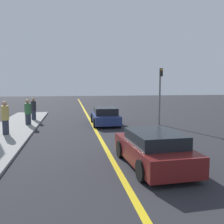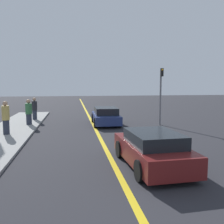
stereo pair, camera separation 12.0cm
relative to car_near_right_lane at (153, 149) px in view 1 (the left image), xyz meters
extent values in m
cube|color=gold|center=(-1.29, 9.87, -0.61)|extent=(0.20, 60.00, 0.01)
cube|color=maroon|center=(0.00, 0.05, -0.11)|extent=(1.98, 4.11, 0.65)
cube|color=black|center=(0.00, -0.16, 0.43)|extent=(1.67, 2.29, 0.42)
cylinder|color=black|center=(-0.91, 1.25, -0.29)|extent=(0.26, 0.67, 0.66)
cylinder|color=black|center=(0.77, 1.34, -0.29)|extent=(0.26, 0.67, 0.66)
cylinder|color=black|center=(-0.77, -1.25, -0.29)|extent=(0.26, 0.67, 0.66)
cylinder|color=black|center=(0.91, -1.16, -0.29)|extent=(0.26, 0.67, 0.66)
cube|color=navy|center=(-0.39, 9.29, -0.15)|extent=(1.79, 3.98, 0.58)
cube|color=black|center=(-0.39, 9.09, 0.38)|extent=(1.55, 2.20, 0.47)
cylinder|color=black|center=(-1.19, 10.53, -0.29)|extent=(0.23, 0.66, 0.66)
cylinder|color=black|center=(0.44, 10.50, -0.29)|extent=(0.23, 0.66, 0.66)
cylinder|color=black|center=(-1.23, 8.08, -0.29)|extent=(0.23, 0.66, 0.66)
cylinder|color=black|center=(0.40, 8.05, -0.29)|extent=(0.23, 0.66, 0.66)
cylinder|color=#282D3D|center=(-6.35, 6.16, -0.11)|extent=(0.34, 0.34, 0.79)
cylinder|color=tan|center=(-6.35, 6.16, 0.68)|extent=(0.40, 0.40, 0.79)
sphere|color=tan|center=(-6.35, 6.16, 1.20)|extent=(0.26, 0.26, 0.26)
cylinder|color=#282D3D|center=(-5.67, 9.40, -0.14)|extent=(0.37, 0.37, 0.72)
cylinder|color=#336B3D|center=(-5.67, 9.40, 0.58)|extent=(0.44, 0.44, 0.72)
sphere|color=tan|center=(-5.67, 9.40, 1.09)|extent=(0.28, 0.28, 0.28)
cylinder|color=#282D3D|center=(-5.63, 11.79, -0.14)|extent=(0.34, 0.34, 0.72)
cylinder|color=#232328|center=(-5.63, 11.79, 0.58)|extent=(0.40, 0.40, 0.72)
sphere|color=tan|center=(-5.63, 11.79, 1.07)|extent=(0.26, 0.26, 0.26)
cylinder|color=slate|center=(3.35, 8.47, 1.35)|extent=(0.12, 0.12, 3.94)
cube|color=black|center=(3.35, 8.29, 3.04)|extent=(0.18, 0.18, 0.55)
sphere|color=orange|center=(3.35, 8.20, 3.21)|extent=(0.14, 0.14, 0.14)
camera|label=1|loc=(-2.83, -8.13, 2.27)|focal=40.00mm
camera|label=2|loc=(-2.71, -8.15, 2.27)|focal=40.00mm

